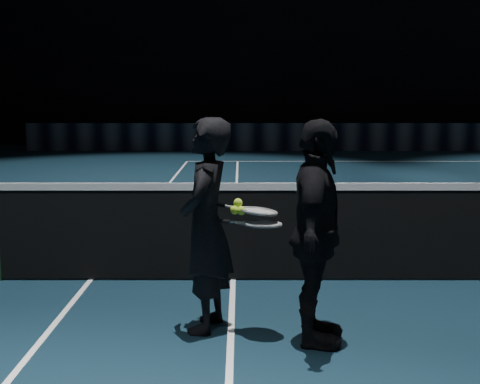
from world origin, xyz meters
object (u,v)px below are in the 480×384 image
object	(u,v)px
racket_lower	(263,224)
racket_upper	(258,211)
tennis_balls	(238,208)
player_a	(206,225)
player_b	(316,234)

from	to	relation	value
racket_lower	racket_upper	size ratio (longest dim) A/B	1.00
racket_lower	tennis_balls	bearing A→B (deg)	178.53
racket_upper	player_a	bearing A→B (deg)	-178.29
racket_lower	racket_upper	distance (m)	0.11
player_a	tennis_balls	xyz separation A→B (m)	(0.24, -0.09, 0.15)
racket_lower	player_b	bearing A→B (deg)	0.00
player_a	player_b	bearing A→B (deg)	81.09
player_b	racket_lower	size ratio (longest dim) A/B	2.37
player_a	tennis_balls	size ratio (longest dim) A/B	13.43
racket_upper	tennis_balls	distance (m)	0.15
racket_upper	tennis_balls	bearing A→B (deg)	-170.43
player_b	racket_upper	world-z (taller)	player_b
racket_lower	tennis_balls	distance (m)	0.22
player_b	tennis_balls	world-z (taller)	player_b
racket_upper	player_b	bearing A→B (deg)	-9.08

